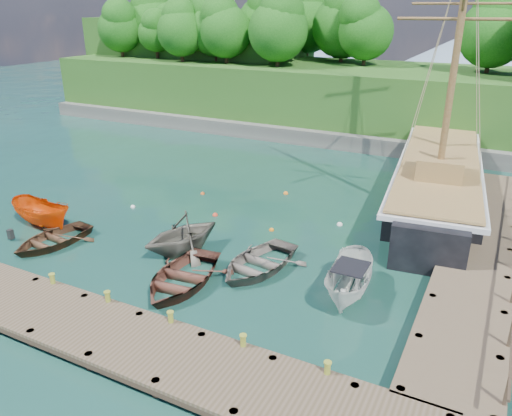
{
  "coord_description": "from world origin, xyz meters",
  "views": [
    {
      "loc": [
        11.73,
        -17.26,
        11.31
      ],
      "look_at": [
        1.29,
        3.08,
        2.0
      ],
      "focal_mm": 35.0,
      "sensor_mm": 36.0,
      "label": 1
    }
  ],
  "objects_px": {
    "rowboat_0": "(53,245)",
    "rowboat_3": "(258,269)",
    "schooner": "(437,183)",
    "cabin_boat_white": "(348,297)",
    "rowboat_1": "(183,251)",
    "rowboat_2": "(182,285)",
    "motorboat_orange": "(44,226)"
  },
  "relations": [
    {
      "from": "rowboat_0",
      "to": "rowboat_3",
      "type": "distance_m",
      "value": 10.76
    },
    {
      "from": "rowboat_3",
      "to": "rowboat_0",
      "type": "bearing_deg",
      "value": -157.42
    },
    {
      "from": "rowboat_3",
      "to": "schooner",
      "type": "relative_size",
      "value": 0.18
    },
    {
      "from": "cabin_boat_white",
      "to": "schooner",
      "type": "relative_size",
      "value": 0.17
    },
    {
      "from": "rowboat_1",
      "to": "rowboat_2",
      "type": "xyz_separation_m",
      "value": [
        1.81,
        -2.65,
        0.0
      ]
    },
    {
      "from": "rowboat_0",
      "to": "schooner",
      "type": "bearing_deg",
      "value": 50.71
    },
    {
      "from": "rowboat_2",
      "to": "motorboat_orange",
      "type": "height_order",
      "value": "motorboat_orange"
    },
    {
      "from": "rowboat_0",
      "to": "rowboat_3",
      "type": "xyz_separation_m",
      "value": [
        10.47,
        2.47,
        0.0
      ]
    },
    {
      "from": "motorboat_orange",
      "to": "rowboat_3",
      "type": "bearing_deg",
      "value": -77.43
    },
    {
      "from": "rowboat_3",
      "to": "motorboat_orange",
      "type": "height_order",
      "value": "motorboat_orange"
    },
    {
      "from": "cabin_boat_white",
      "to": "rowboat_2",
      "type": "bearing_deg",
      "value": -166.62
    },
    {
      "from": "rowboat_2",
      "to": "rowboat_3",
      "type": "relative_size",
      "value": 1.04
    },
    {
      "from": "rowboat_1",
      "to": "cabin_boat_white",
      "type": "height_order",
      "value": "rowboat_1"
    },
    {
      "from": "rowboat_3",
      "to": "schooner",
      "type": "height_order",
      "value": "schooner"
    },
    {
      "from": "rowboat_0",
      "to": "schooner",
      "type": "relative_size",
      "value": 0.16
    },
    {
      "from": "cabin_boat_white",
      "to": "schooner",
      "type": "distance_m",
      "value": 13.58
    },
    {
      "from": "rowboat_2",
      "to": "cabin_boat_white",
      "type": "relative_size",
      "value": 1.1
    },
    {
      "from": "rowboat_2",
      "to": "motorboat_orange",
      "type": "relative_size",
      "value": 1.13
    },
    {
      "from": "rowboat_2",
      "to": "cabin_boat_white",
      "type": "bearing_deg",
      "value": 13.19
    },
    {
      "from": "rowboat_0",
      "to": "cabin_boat_white",
      "type": "bearing_deg",
      "value": 15.12
    },
    {
      "from": "schooner",
      "to": "rowboat_2",
      "type": "bearing_deg",
      "value": -123.51
    },
    {
      "from": "rowboat_2",
      "to": "rowboat_3",
      "type": "height_order",
      "value": "rowboat_2"
    },
    {
      "from": "rowboat_2",
      "to": "motorboat_orange",
      "type": "xyz_separation_m",
      "value": [
        -10.35,
        1.64,
        0.0
      ]
    },
    {
      "from": "rowboat_1",
      "to": "schooner",
      "type": "height_order",
      "value": "schooner"
    },
    {
      "from": "rowboat_1",
      "to": "rowboat_2",
      "type": "height_order",
      "value": "rowboat_1"
    },
    {
      "from": "cabin_boat_white",
      "to": "motorboat_orange",
      "type": "bearing_deg",
      "value": 176.47
    },
    {
      "from": "rowboat_2",
      "to": "schooner",
      "type": "xyz_separation_m",
      "value": [
        8.16,
        15.84,
        1.08
      ]
    },
    {
      "from": "rowboat_1",
      "to": "cabin_boat_white",
      "type": "xyz_separation_m",
      "value": [
        8.57,
        -0.27,
        0.0
      ]
    },
    {
      "from": "rowboat_2",
      "to": "rowboat_1",
      "type": "bearing_deg",
      "value": 118.06
    },
    {
      "from": "motorboat_orange",
      "to": "schooner",
      "type": "relative_size",
      "value": 0.17
    },
    {
      "from": "rowboat_1",
      "to": "motorboat_orange",
      "type": "bearing_deg",
      "value": -153.04
    },
    {
      "from": "rowboat_0",
      "to": "schooner",
      "type": "height_order",
      "value": "schooner"
    }
  ]
}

